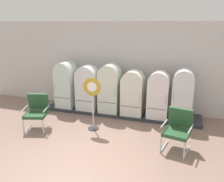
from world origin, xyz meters
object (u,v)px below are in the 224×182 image
at_px(refrigerator_2, 110,87).
at_px(sign_stand, 93,102).
at_px(refrigerator_5, 183,93).
at_px(armchair_left, 37,110).
at_px(refrigerator_4, 158,93).
at_px(refrigerator_1, 87,87).
at_px(refrigerator_3, 133,92).
at_px(armchair_right, 178,128).
at_px(refrigerator_0, 66,83).

relative_size(refrigerator_2, sign_stand, 1.04).
height_order(refrigerator_5, armchair_left, refrigerator_5).
relative_size(refrigerator_4, refrigerator_5, 0.94).
distance_m(refrigerator_1, refrigerator_3, 1.61).
relative_size(refrigerator_3, armchair_right, 1.43).
height_order(refrigerator_4, sign_stand, refrigerator_4).
distance_m(armchair_left, armchair_right, 4.06).
xyz_separation_m(refrigerator_0, refrigerator_1, (0.85, -0.04, -0.05)).
xyz_separation_m(refrigerator_2, armchair_right, (2.34, -1.72, -0.40)).
bearing_deg(armchair_left, refrigerator_5, 23.01).
bearing_deg(refrigerator_1, refrigerator_2, 2.68).
distance_m(armchair_right, sign_stand, 2.49).
xyz_separation_m(refrigerator_0, armchair_right, (3.99, -1.72, -0.40)).
distance_m(refrigerator_0, armchair_left, 1.78).
relative_size(refrigerator_0, refrigerator_3, 1.10).
bearing_deg(armchair_right, armchair_left, -179.95).
height_order(refrigerator_0, refrigerator_3, refrigerator_0).
bearing_deg(refrigerator_0, sign_stand, -40.28).
distance_m(refrigerator_3, refrigerator_5, 1.58).
distance_m(refrigerator_1, refrigerator_4, 2.44).
bearing_deg(sign_stand, refrigerator_4, 36.34).
distance_m(refrigerator_3, armchair_right, 2.32).
bearing_deg(armchair_left, sign_stand, 14.14).
relative_size(refrigerator_1, armchair_left, 1.50).
bearing_deg(refrigerator_1, refrigerator_5, 1.02).
relative_size(refrigerator_0, refrigerator_2, 0.99).
distance_m(refrigerator_0, refrigerator_4, 3.29).
xyz_separation_m(refrigerator_3, armchair_left, (-2.53, -1.71, -0.31)).
bearing_deg(armchair_left, refrigerator_3, 34.13).
bearing_deg(refrigerator_1, refrigerator_3, 1.01).
bearing_deg(refrigerator_1, refrigerator_4, 0.05).
bearing_deg(refrigerator_1, refrigerator_0, 177.14).
xyz_separation_m(refrigerator_0, armchair_left, (-0.07, -1.73, -0.40)).
distance_m(refrigerator_1, armchair_right, 3.58).
height_order(refrigerator_3, refrigerator_4, refrigerator_4).
bearing_deg(refrigerator_5, refrigerator_4, -175.76).
height_order(refrigerator_1, refrigerator_5, refrigerator_5).
bearing_deg(sign_stand, armchair_left, -165.86).
relative_size(refrigerator_0, refrigerator_5, 1.01).
height_order(refrigerator_4, armchair_left, refrigerator_4).
relative_size(refrigerator_1, refrigerator_2, 0.95).
bearing_deg(sign_stand, refrigerator_1, 118.96).
bearing_deg(refrigerator_3, armchair_left, -145.87).
xyz_separation_m(refrigerator_4, armchair_left, (-3.36, -1.69, -0.33)).
relative_size(refrigerator_1, armchair_right, 1.50).
bearing_deg(sign_stand, refrigerator_5, 28.28).
xyz_separation_m(refrigerator_1, refrigerator_3, (1.61, 0.03, -0.04)).
bearing_deg(refrigerator_5, armchair_right, -91.33).
xyz_separation_m(refrigerator_0, refrigerator_2, (1.66, -0.00, 0.00)).
height_order(armchair_left, armchair_right, same).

